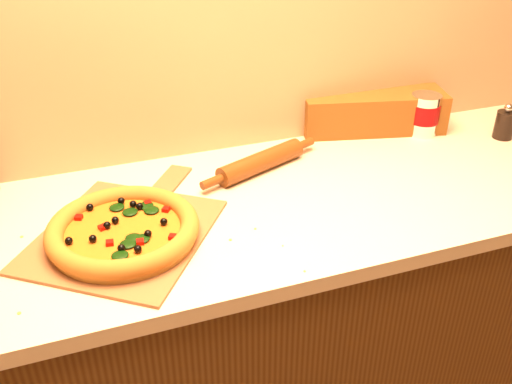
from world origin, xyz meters
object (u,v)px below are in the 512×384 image
at_px(pizza, 123,230).
at_px(rolling_pin, 261,162).
at_px(coffee_canister, 424,114).
at_px(pizza_peel, 127,231).
at_px(pepper_grinder, 505,124).

bearing_deg(pizza, rolling_pin, 27.54).
distance_m(rolling_pin, coffee_canister, 0.58).
bearing_deg(coffee_canister, pizza_peel, -165.85).
xyz_separation_m(rolling_pin, coffee_canister, (0.58, 0.06, 0.04)).
relative_size(pizza, rolling_pin, 0.89).
distance_m(pizza_peel, pepper_grinder, 1.21).
bearing_deg(pizza, coffee_canister, 15.82).
bearing_deg(coffee_canister, rolling_pin, -173.66).
height_order(pizza, rolling_pin, pizza).
height_order(pizza, pepper_grinder, pepper_grinder).
height_order(pizza_peel, pizza, pizza).
height_order(pepper_grinder, coffee_canister, coffee_canister).
xyz_separation_m(pepper_grinder, rolling_pin, (-0.80, 0.05, -0.02)).
relative_size(rolling_pin, coffee_canister, 3.00).
relative_size(pepper_grinder, coffee_canister, 0.88).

